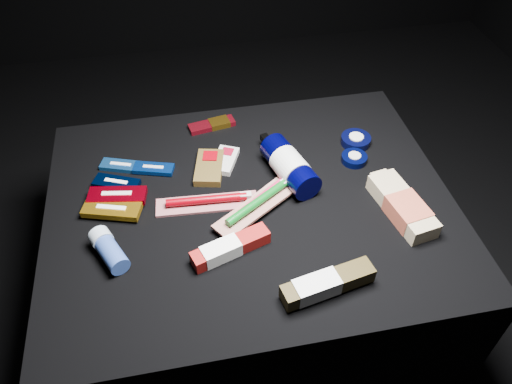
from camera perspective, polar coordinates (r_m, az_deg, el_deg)
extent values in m
plane|color=black|center=(1.53, -0.49, -11.54)|extent=(3.00, 3.00, 0.00)
cube|color=black|center=(1.36, -0.54, -6.92)|extent=(0.98, 0.78, 0.40)
cube|color=blue|center=(1.34, -15.17, 2.91)|extent=(0.11, 0.07, 0.01)
cube|color=silver|center=(1.34, -15.18, 2.93)|extent=(0.05, 0.03, 0.01)
cube|color=#0A379A|center=(1.31, -11.63, 2.64)|extent=(0.11, 0.07, 0.01)
cube|color=beige|center=(1.31, -11.64, 2.66)|extent=(0.05, 0.02, 0.01)
cube|color=black|center=(1.29, -15.65, 0.97)|extent=(0.12, 0.08, 0.01)
cube|color=white|center=(1.29, -15.66, 1.00)|extent=(0.06, 0.03, 0.01)
cube|color=#B07A13|center=(1.22, -16.15, -1.97)|extent=(0.14, 0.09, 0.02)
cube|color=white|center=(1.22, -16.16, -1.93)|extent=(0.07, 0.03, 0.02)
cube|color=maroon|center=(1.25, -15.57, -0.43)|extent=(0.14, 0.07, 0.02)
cube|color=silver|center=(1.25, -15.58, -0.39)|extent=(0.07, 0.02, 0.02)
cube|color=#4D3B17|center=(1.29, -5.37, 2.80)|extent=(0.09, 0.14, 0.02)
cube|color=#770008|center=(1.31, -5.23, 3.81)|extent=(0.04, 0.04, 0.02)
cube|color=silver|center=(1.31, -3.58, 3.63)|extent=(0.09, 0.11, 0.02)
cube|color=maroon|center=(1.33, -3.27, 4.40)|extent=(0.04, 0.04, 0.02)
cube|color=maroon|center=(1.43, -5.07, 7.65)|extent=(0.14, 0.06, 0.01)
cube|color=#8C6217|center=(1.44, -4.23, 7.88)|extent=(0.06, 0.05, 0.02)
cylinder|color=black|center=(1.25, 3.89, 2.97)|extent=(0.12, 0.20, 0.07)
cylinder|color=silver|center=(1.25, 3.95, 2.85)|extent=(0.10, 0.10, 0.08)
cylinder|color=black|center=(1.32, 1.63, 5.69)|extent=(0.03, 0.03, 0.03)
cube|color=black|center=(1.34, 1.14, 6.04)|extent=(0.03, 0.04, 0.02)
cylinder|color=black|center=(1.39, 11.33, 5.82)|extent=(0.08, 0.08, 0.02)
cylinder|color=silver|center=(1.39, 11.34, 5.88)|extent=(0.04, 0.04, 0.02)
cylinder|color=black|center=(1.34, 11.15, 3.78)|extent=(0.07, 0.07, 0.02)
cylinder|color=beige|center=(1.34, 11.16, 3.83)|extent=(0.03, 0.03, 0.02)
cube|color=tan|center=(1.22, 16.34, -1.50)|extent=(0.11, 0.21, 0.04)
cube|color=#B24E38|center=(1.21, 16.90, -2.15)|extent=(0.09, 0.11, 0.04)
cube|color=tan|center=(1.28, 13.89, 1.58)|extent=(0.05, 0.03, 0.03)
cylinder|color=#2E4A97|center=(1.12, -16.13, -6.90)|extent=(0.08, 0.10, 0.04)
cylinder|color=#A4B6C7|center=(1.16, -17.31, -5.05)|extent=(0.06, 0.05, 0.05)
cube|color=#A69E9A|center=(1.21, -5.61, -1.35)|extent=(0.25, 0.07, 0.01)
cylinder|color=#720008|center=(1.20, -5.66, -0.88)|extent=(0.19, 0.03, 0.02)
cube|color=beige|center=(1.20, -1.18, -0.44)|extent=(0.03, 0.02, 0.01)
cube|color=beige|center=(1.21, 1.16, -0.61)|extent=(0.21, 0.17, 0.01)
cylinder|color=#C31B4C|center=(1.20, 1.17, -0.17)|extent=(0.15, 0.12, 0.02)
cube|color=white|center=(1.25, 3.85, 1.93)|extent=(0.03, 0.03, 0.01)
cube|color=#ACA7A0|center=(1.18, 0.25, -1.58)|extent=(0.24, 0.18, 0.01)
cylinder|color=#075715|center=(1.17, 0.25, -1.10)|extent=(0.17, 0.12, 0.02)
cube|color=beige|center=(1.22, 3.43, 1.20)|extent=(0.03, 0.03, 0.01)
cube|color=maroon|center=(1.10, -2.90, -6.34)|extent=(0.18, 0.09, 0.03)
cube|color=white|center=(1.09, -4.02, -6.77)|extent=(0.09, 0.07, 0.04)
cube|color=#2F250C|center=(1.04, 8.21, -10.31)|extent=(0.20, 0.08, 0.04)
cube|color=silver|center=(1.03, 6.92, -10.74)|extent=(0.10, 0.06, 0.04)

